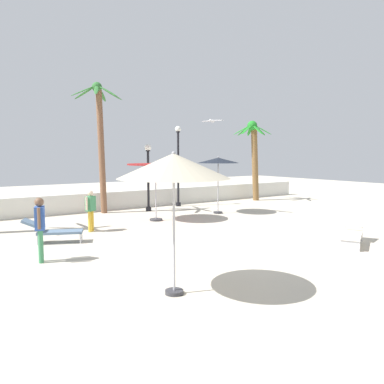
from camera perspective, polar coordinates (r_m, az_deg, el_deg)
name	(u,v)px	position (r m, az deg, el deg)	size (l,w,h in m)	color
ground_plane	(252,244)	(12.61, 8.89, -7.60)	(56.00, 56.00, 0.00)	beige
boundary_wall	(123,200)	(20.49, -10.08, -1.18)	(25.20, 0.30, 0.93)	silver
patio_umbrella_0	(174,167)	(7.73, -2.72, 3.76)	(2.29, 2.29, 2.93)	#333338
patio_umbrella_1	(156,168)	(16.58, -5.39, 3.49)	(2.40, 2.40, 2.58)	#333338
patio_umbrella_2	(218,161)	(18.59, 3.89, 4.54)	(2.00, 2.00, 2.75)	#333338
palm_tree_0	(100,134)	(19.13, -13.38, 8.28)	(2.53, 2.27, 6.23)	brown
palm_tree_1	(254,151)	(23.98, 9.13, 5.93)	(2.35, 2.35, 4.87)	brown
lamp_post_0	(148,171)	(19.45, -6.48, 3.06)	(0.34, 0.34, 3.37)	black
lamp_post_1	(178,162)	(21.14, -2.05, 4.43)	(0.31, 0.31, 4.36)	black
lounge_chair_0	(353,232)	(13.31, 22.59, -5.48)	(1.88, 1.36, 0.81)	#B7B7BC
lounge_chair_1	(53,231)	(13.32, -19.83, -5.37)	(1.91, 1.26, 0.81)	#B7B7BC
guest_0	(91,207)	(14.75, -14.72, -2.15)	(0.47, 0.41, 1.53)	gold
guest_1	(40,223)	(10.98, -21.51, -4.28)	(0.34, 0.54, 1.73)	#3F8C59
seagull_0	(212,121)	(18.24, 3.03, 10.44)	(0.42, 1.18, 0.14)	white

